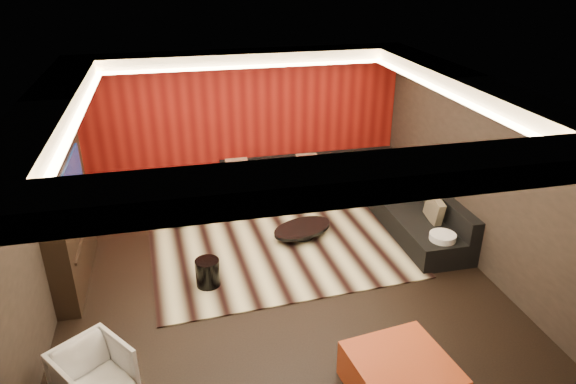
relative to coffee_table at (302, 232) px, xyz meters
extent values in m
cube|color=black|center=(-0.64, -0.99, -0.12)|extent=(6.00, 6.00, 0.02)
cube|color=silver|center=(-0.64, -0.99, 2.70)|extent=(6.00, 6.00, 0.02)
cube|color=black|center=(-0.64, 2.02, 1.29)|extent=(6.00, 0.02, 2.80)
cube|color=black|center=(-3.65, -0.99, 1.29)|extent=(0.02, 6.00, 2.80)
cube|color=black|center=(2.37, -0.99, 1.29)|extent=(0.02, 6.00, 2.80)
cube|color=#6B0C0A|center=(-0.64, 1.98, 1.29)|extent=(5.98, 0.05, 2.78)
cube|color=silver|center=(-0.64, 1.71, 2.58)|extent=(6.00, 0.60, 0.22)
cube|color=silver|center=(-0.64, -3.69, 2.58)|extent=(6.00, 0.60, 0.22)
cube|color=silver|center=(-3.34, -0.99, 2.58)|extent=(0.60, 4.80, 0.22)
cube|color=silver|center=(2.06, -0.99, 2.58)|extent=(0.60, 4.80, 0.22)
cube|color=#FFD899|center=(-0.64, 1.37, 2.49)|extent=(4.80, 0.08, 0.04)
cube|color=#FFD899|center=(-0.64, -3.35, 2.49)|extent=(4.80, 0.08, 0.04)
cube|color=#FFD899|center=(-3.00, -0.99, 2.49)|extent=(0.08, 4.80, 0.04)
cube|color=#FFD899|center=(1.72, -0.99, 2.49)|extent=(0.08, 4.80, 0.04)
cube|color=black|center=(-3.49, -0.39, 0.99)|extent=(0.30, 2.00, 2.20)
cube|color=black|center=(-3.33, -0.39, 1.34)|extent=(0.04, 1.30, 0.80)
cube|color=black|center=(-3.33, -0.39, 0.59)|extent=(0.04, 1.60, 0.04)
cube|color=beige|center=(-0.47, -0.21, -0.10)|extent=(4.16, 3.21, 0.02)
cylinder|color=black|center=(0.00, 0.00, 0.00)|extent=(1.39, 1.39, 0.18)
cylinder|color=black|center=(-1.65, -1.03, 0.11)|extent=(0.35, 0.35, 0.40)
ellipsoid|color=beige|center=(-1.94, 1.04, 0.10)|extent=(0.77, 0.77, 0.38)
cylinder|color=white|center=(1.86, -1.22, 0.14)|extent=(0.50, 0.50, 0.50)
cube|color=#974613|center=(0.17, -3.49, 0.11)|extent=(1.13, 1.13, 0.45)
imported|color=silver|center=(-3.00, -2.81, 0.21)|extent=(0.96, 0.96, 0.64)
cube|color=black|center=(0.61, 1.56, 0.09)|extent=(3.50, 0.90, 0.40)
cube|color=black|center=(0.61, 1.91, 0.47)|extent=(3.50, 0.20, 0.35)
cube|color=black|center=(1.91, -0.19, 0.09)|extent=(0.90, 2.60, 0.40)
cube|color=black|center=(2.26, -0.19, 0.47)|extent=(0.20, 2.60, 0.35)
cube|color=black|center=(-1.19, 1.56, 0.19)|extent=(0.20, 0.90, 0.60)
cube|color=#C1B08D|center=(1.95, 0.46, 0.51)|extent=(0.12, 0.50, 0.50)
cube|color=#C1B08D|center=(-0.84, 1.75, 0.51)|extent=(0.42, 0.20, 0.44)
cube|color=#C1B08D|center=(0.50, 1.69, 0.51)|extent=(0.42, 0.20, 0.44)
cube|color=#C1B08D|center=(2.00, -0.65, 0.51)|extent=(0.12, 0.50, 0.50)
cube|color=#C1B08D|center=(1.61, 1.35, 0.51)|extent=(0.42, 0.20, 0.44)
camera|label=1|loc=(-1.93, -7.23, 4.21)|focal=32.00mm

